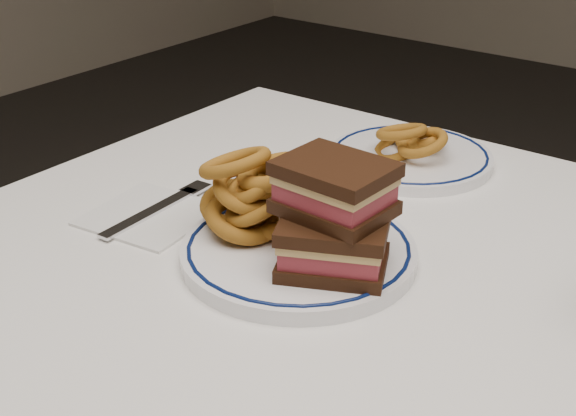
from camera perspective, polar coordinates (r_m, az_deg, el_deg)
The scene contains 8 objects.
dining_table at distance 0.95m, azimuth 11.69°, elevation -11.37°, with size 1.27×0.87×0.75m.
main_plate at distance 0.92m, azimuth 0.76°, elevation -3.11°, with size 0.27×0.27×0.02m.
reuben_sandwich at distance 0.86m, azimuth 3.30°, elevation -0.62°, with size 0.14×0.13×0.12m.
onion_rings_main at distance 0.94m, azimuth -2.44°, elevation 0.92°, with size 0.14×0.12×0.12m.
ketchup_ramekin at distance 0.99m, azimuth 3.55°, elevation 0.58°, with size 0.05×0.05×0.03m.
far_plate at distance 1.19m, azimuth 8.68°, elevation 3.59°, with size 0.24×0.24×0.02m.
onion_rings_far at distance 1.18m, azimuth 8.69°, elevation 4.80°, with size 0.12×0.11×0.07m.
napkin_fork at distance 1.04m, azimuth -9.63°, elevation -0.39°, with size 0.16×0.19×0.01m.
Camera 1 is at (0.29, -0.70, 1.22)m, focal length 50.00 mm.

